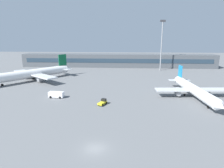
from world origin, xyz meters
name	(u,v)px	position (x,y,z in m)	size (l,w,h in m)	color
ground_plane	(111,91)	(0.00, 40.00, 0.00)	(400.00, 400.00, 0.00)	slate
terminal_building	(118,60)	(0.00, 104.99, 4.50)	(133.73, 12.13, 9.00)	#4C5156
airplane_near	(194,90)	(29.35, 34.13, 2.82)	(26.16, 37.44, 9.25)	white
airplane_mid	(31,74)	(-39.39, 55.82, 3.53)	(31.92, 39.36, 11.57)	white
baggage_tug_yellow	(103,102)	(-1.41, 24.77, 0.80)	(2.87, 3.90, 1.75)	yellow
service_van_white	(56,95)	(-18.46, 30.86, 1.11)	(5.33, 2.62, 2.08)	white
floodlight_tower_west	(162,42)	(27.60, 91.46, 17.43)	(3.20, 0.80, 30.68)	gray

